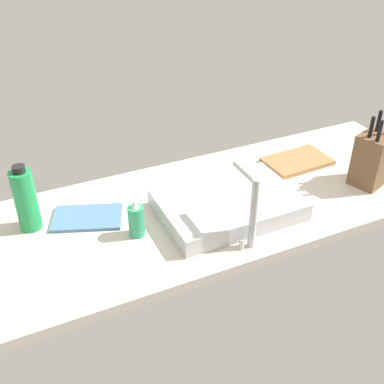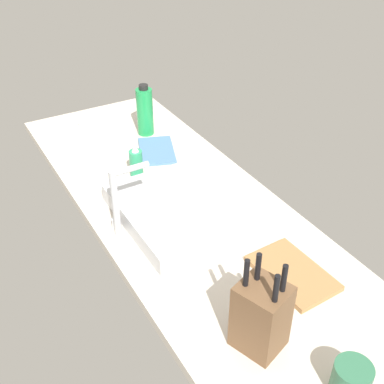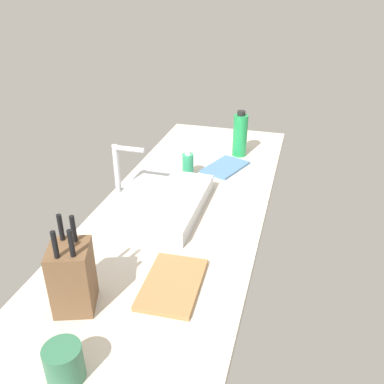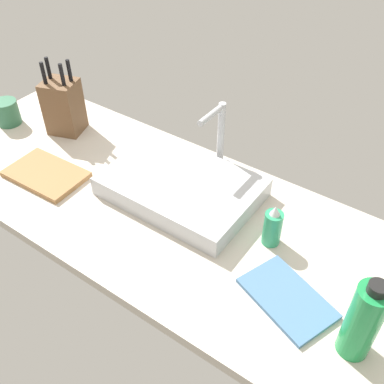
% 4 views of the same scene
% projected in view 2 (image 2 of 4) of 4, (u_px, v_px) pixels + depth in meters
% --- Properties ---
extents(countertop_slab, '(1.96, 0.67, 0.04)m').
position_uv_depth(countertop_slab, '(184.00, 210.00, 1.80)').
color(countertop_slab, beige).
rests_on(countertop_slab, ground).
extents(sink_basin, '(0.47, 0.33, 0.06)m').
position_uv_depth(sink_basin, '(171.00, 212.00, 1.70)').
color(sink_basin, '#B7BABF').
rests_on(sink_basin, countertop_slab).
extents(faucet, '(0.06, 0.14, 0.25)m').
position_uv_depth(faucet, '(119.00, 197.00, 1.58)').
color(faucet, '#B7BABF').
rests_on(faucet, countertop_slab).
extents(knife_block, '(0.15, 0.14, 0.28)m').
position_uv_depth(knife_block, '(261.00, 316.00, 1.23)').
color(knife_block, brown).
rests_on(knife_block, countertop_slab).
extents(cutting_board, '(0.27, 0.18, 0.02)m').
position_uv_depth(cutting_board, '(292.00, 273.00, 1.49)').
color(cutting_board, '#9E7042').
rests_on(cutting_board, countertop_slab).
extents(soap_bottle, '(0.05, 0.05, 0.14)m').
position_uv_depth(soap_bottle, '(136.00, 162.00, 1.93)').
color(soap_bottle, '#2D9966').
rests_on(soap_bottle, countertop_slab).
extents(water_bottle, '(0.07, 0.07, 0.24)m').
position_uv_depth(water_bottle, '(145.00, 111.00, 2.20)').
color(water_bottle, '#1E8E47').
rests_on(water_bottle, countertop_slab).
extents(dinner_plate, '(0.20, 0.20, 0.01)m').
position_uv_depth(dinner_plate, '(99.00, 121.00, 2.36)').
color(dinner_plate, silver).
rests_on(dinner_plate, countertop_slab).
extents(dish_towel, '(0.27, 0.22, 0.01)m').
position_uv_depth(dish_towel, '(157.00, 151.00, 2.12)').
color(dish_towel, teal).
rests_on(dish_towel, countertop_slab).
extents(coffee_mug, '(0.09, 0.09, 0.10)m').
position_uv_depth(coffee_mug, '(351.00, 380.00, 1.14)').
color(coffee_mug, '#2D6647').
rests_on(coffee_mug, countertop_slab).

